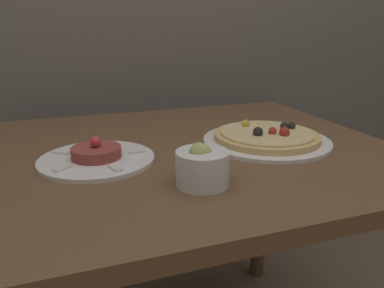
{
  "coord_description": "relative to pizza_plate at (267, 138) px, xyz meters",
  "views": [
    {
      "loc": [
        -0.3,
        -0.42,
        1.06
      ],
      "look_at": [
        -0.04,
        0.33,
        0.8
      ],
      "focal_mm": 35.0,
      "sensor_mm": 36.0,
      "label": 1
    }
  ],
  "objects": [
    {
      "name": "tartare_plate",
      "position": [
        -0.43,
        0.0,
        -0.0
      ],
      "size": [
        0.26,
        0.26,
        0.06
      ],
      "color": "white",
      "rests_on": "dining_table"
    },
    {
      "name": "dining_table",
      "position": [
        -0.19,
        0.04,
        -0.13
      ],
      "size": [
        1.01,
        0.88,
        0.76
      ],
      "color": "brown",
      "rests_on": "ground_plane"
    },
    {
      "name": "pizza_plate",
      "position": [
        0.0,
        0.0,
        0.0
      ],
      "size": [
        0.33,
        0.33,
        0.05
      ],
      "color": "white",
      "rests_on": "dining_table"
    },
    {
      "name": "small_bowl",
      "position": [
        -0.26,
        -0.19,
        0.02
      ],
      "size": [
        0.1,
        0.1,
        0.08
      ],
      "color": "white",
      "rests_on": "dining_table"
    }
  ]
}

